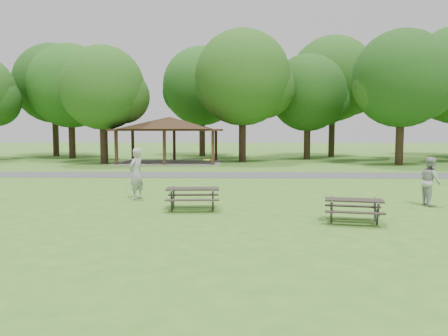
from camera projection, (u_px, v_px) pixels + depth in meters
ground at (184, 227)px, 12.03m from camera, size 160.00×160.00×0.00m
asphalt_path at (212, 175)px, 25.97m from camera, size 120.00×3.20×0.02m
pavilion at (169, 125)px, 35.76m from camera, size 8.60×7.01×3.76m
tree_row_c at (72, 89)px, 40.73m from camera, size 8.19×7.80×10.67m
tree_row_d at (104, 90)px, 34.19m from camera, size 6.93×6.60×9.27m
tree_row_e at (244, 81)px, 36.30m from camera, size 8.40×8.00×11.02m
tree_row_f at (309, 95)px, 39.72m from camera, size 7.35×7.00×9.55m
tree_row_g at (403, 82)px, 33.04m from camera, size 7.77×7.40×10.25m
tree_deep_a at (55, 86)px, 44.24m from camera, size 8.40×8.00×11.38m
tree_deep_b at (203, 88)px, 44.37m from camera, size 8.40×8.00×11.13m
tree_deep_c at (334, 81)px, 42.98m from camera, size 8.82×8.40×11.90m
picnic_table_middle at (193, 193)px, 14.65m from camera, size 1.83×1.51×0.76m
picnic_table_far at (354, 205)px, 12.62m from camera, size 1.85×1.60×0.71m
frisbee_in_flight at (207, 160)px, 16.43m from camera, size 0.32×0.32×0.02m
frisbee_thrower at (136, 174)px, 16.83m from camera, size 0.74×0.86×2.00m
frisbee_catcher at (430, 181)px, 15.45m from camera, size 0.70×0.87×1.74m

